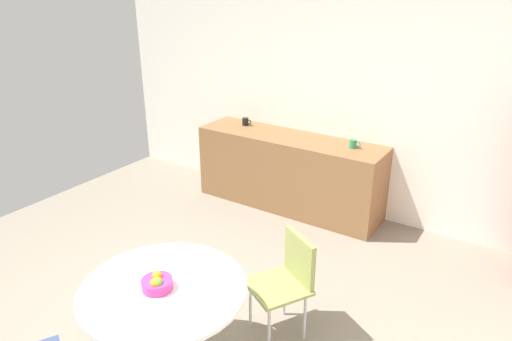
{
  "coord_description": "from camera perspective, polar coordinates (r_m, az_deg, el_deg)",
  "views": [
    {
      "loc": [
        2.2,
        -1.91,
        2.63
      ],
      "look_at": [
        -0.0,
        1.47,
        0.95
      ],
      "focal_mm": 32.59,
      "sensor_mm": 36.0,
      "label": 1
    }
  ],
  "objects": [
    {
      "name": "wall_back",
      "position": [
        5.55,
        8.82,
        8.46
      ],
      "size": [
        6.0,
        0.1,
        2.6
      ],
      "primitive_type": "cube",
      "color": "white",
      "rests_on": "ground_plane"
    },
    {
      "name": "counter_block",
      "position": [
        5.64,
        4.05,
        -0.19
      ],
      "size": [
        2.28,
        0.6,
        0.9
      ],
      "primitive_type": "cube",
      "color": "brown",
      "rests_on": "ground_plane"
    },
    {
      "name": "round_table",
      "position": [
        3.31,
        -11.16,
        -15.7
      ],
      "size": [
        1.12,
        1.12,
        0.73
      ],
      "color": "silver",
      "rests_on": "ground_plane"
    },
    {
      "name": "chair_olive",
      "position": [
        3.67,
        4.06,
        -12.55
      ],
      "size": [
        0.57,
        0.57,
        0.83
      ],
      "color": "silver",
      "rests_on": "ground_plane"
    },
    {
      "name": "fruit_bowl",
      "position": [
        3.2,
        -12.06,
        -13.36
      ],
      "size": [
        0.21,
        0.21,
        0.11
      ],
      "color": "#D8338C",
      "rests_on": "round_table"
    },
    {
      "name": "mug_white",
      "position": [
        5.9,
        -1.29,
        6.02
      ],
      "size": [
        0.13,
        0.08,
        0.09
      ],
      "color": "black",
      "rests_on": "counter_block"
    },
    {
      "name": "mug_green",
      "position": [
        5.2,
        11.84,
        3.24
      ],
      "size": [
        0.13,
        0.08,
        0.09
      ],
      "color": "#338C59",
      "rests_on": "counter_block"
    }
  ]
}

